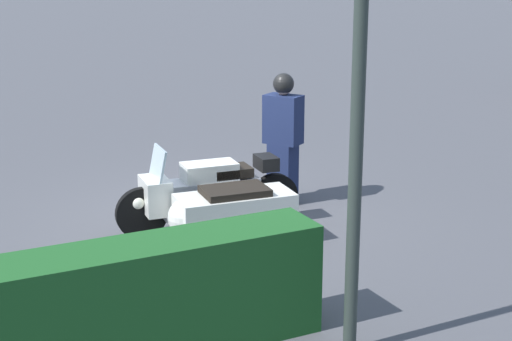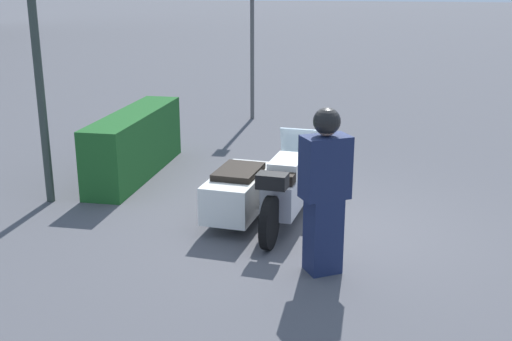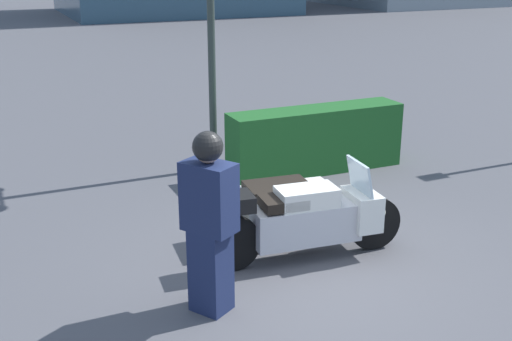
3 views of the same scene
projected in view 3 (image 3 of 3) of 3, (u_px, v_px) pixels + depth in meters
The scene contains 4 objects.
ground_plane at pixel (307, 276), 7.24m from camera, with size 160.00×160.00×0.00m, color #4C4C51.
police_motorcycle at pixel (297, 211), 7.82m from camera, with size 2.47×1.40×1.16m.
officer_rider at pixel (210, 219), 6.25m from camera, with size 0.54×0.60×1.89m.
hedge_bush_curbside at pixel (316, 140), 10.55m from camera, with size 2.97×0.63×1.07m, color #1E5623.
Camera 3 is at (-3.15, -5.67, 3.47)m, focal length 45.00 mm.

